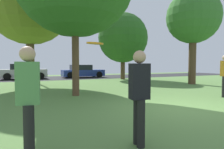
% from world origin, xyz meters
% --- Properties ---
extents(ground_plane, '(44.00, 44.00, 0.00)m').
position_xyz_m(ground_plane, '(0.00, 0.00, 0.00)').
color(ground_plane, '#5B8442').
extents(road_strip, '(44.00, 6.40, 0.01)m').
position_xyz_m(road_strip, '(0.00, 16.00, 0.00)').
color(road_strip, '#28282B').
rests_on(road_strip, ground_plane).
extents(birch_tree_lone, '(3.74, 3.74, 6.63)m').
position_xyz_m(birch_tree_lone, '(6.41, 5.70, 4.71)').
color(birch_tree_lone, brown).
rests_on(birch_tree_lone, ground_plane).
extents(maple_tree_near, '(5.53, 5.53, 8.24)m').
position_xyz_m(maple_tree_near, '(-4.16, 9.33, 5.46)').
color(maple_tree_near, brown).
rests_on(maple_tree_near, ground_plane).
extents(oak_tree_left, '(4.64, 4.64, 6.20)m').
position_xyz_m(oak_tree_left, '(3.97, 11.74, 3.87)').
color(oak_tree_left, brown).
rests_on(oak_tree_left, ground_plane).
extents(person_thrower, '(0.35, 0.30, 1.65)m').
position_xyz_m(person_thrower, '(-2.81, -1.93, 0.91)').
color(person_thrower, black).
rests_on(person_thrower, ground_plane).
extents(person_catcher, '(0.35, 0.30, 1.68)m').
position_xyz_m(person_catcher, '(-4.56, -1.68, 0.93)').
color(person_catcher, black).
rests_on(person_catcher, ground_plane).
extents(frisbee_disc, '(0.38, 0.38, 0.05)m').
position_xyz_m(frisbee_disc, '(-3.57, -1.82, 1.75)').
color(frisbee_disc, orange).
extents(parked_car_silver, '(4.02, 2.07, 1.44)m').
position_xyz_m(parked_car_silver, '(-4.54, 15.79, 0.67)').
color(parked_car_silver, '#B7B7BC').
rests_on(parked_car_silver, ground_plane).
extents(parked_car_blue, '(4.41, 1.96, 1.35)m').
position_xyz_m(parked_car_blue, '(1.21, 15.82, 0.62)').
color(parked_car_blue, '#233893').
rests_on(parked_car_blue, ground_plane).
extents(street_lamp_post, '(0.14, 0.14, 4.50)m').
position_xyz_m(street_lamp_post, '(-3.84, 12.20, 2.25)').
color(street_lamp_post, '#2D2D33').
rests_on(street_lamp_post, ground_plane).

